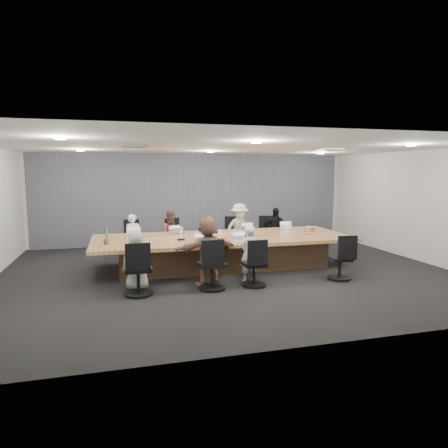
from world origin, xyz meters
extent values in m
cube|color=black|center=(0.00, 0.00, 0.00)|extent=(10.00, 8.00, 0.00)
cube|color=white|center=(0.00, 0.00, 2.80)|extent=(10.00, 8.00, 0.00)
cube|color=beige|center=(0.00, 4.00, 1.40)|extent=(10.00, 0.00, 2.80)
cube|color=beige|center=(0.00, -4.00, 1.40)|extent=(10.00, 0.00, 2.80)
cube|color=beige|center=(5.00, 0.00, 1.40)|extent=(0.00, 8.00, 2.80)
cube|color=slate|center=(0.00, 3.92, 1.40)|extent=(9.80, 0.04, 2.80)
cube|color=brown|center=(0.00, 0.50, 0.33)|extent=(4.80, 1.40, 0.66)
cube|color=#B97F4B|center=(0.00, 0.50, 0.70)|extent=(6.00, 2.20, 0.08)
imported|color=silver|center=(-2.02, 1.85, 0.59)|extent=(0.48, 0.36, 1.19)
cube|color=#B2B2B7|center=(-2.02, 1.30, 0.75)|extent=(0.33, 0.25, 0.02)
imported|color=brown|center=(-1.02, 1.85, 0.63)|extent=(0.69, 0.59, 1.25)
cube|color=#8C6647|center=(-1.02, 1.30, 0.75)|extent=(0.33, 0.26, 0.02)
imported|color=#BABABA|center=(0.83, 1.85, 0.70)|extent=(0.99, 0.70, 1.39)
cube|color=#B2B2B7|center=(0.83, 1.30, 0.75)|extent=(0.34, 0.24, 0.02)
imported|color=black|center=(1.88, 1.85, 0.63)|extent=(0.78, 0.42, 1.26)
cube|color=#B2B2B7|center=(1.88, 1.30, 0.75)|extent=(0.33, 0.24, 0.02)
imported|color=gray|center=(-2.06, -0.85, 0.58)|extent=(0.61, 0.45, 1.15)
cube|color=#8C6647|center=(-2.06, -0.30, 0.75)|extent=(0.30, 0.22, 0.02)
imported|color=brown|center=(-0.67, -0.85, 0.70)|extent=(1.35, 0.69, 1.39)
cube|color=#B2B2B7|center=(-0.67, -0.30, 0.75)|extent=(0.30, 0.21, 0.02)
imported|color=silver|center=(0.19, -0.85, 0.58)|extent=(0.47, 0.35, 1.16)
cube|color=#B2B2B7|center=(0.19, -0.30, 0.75)|extent=(0.30, 0.21, 0.02)
cylinder|color=#338342|center=(-2.65, 0.96, 0.86)|extent=(0.09, 0.09, 0.24)
cylinder|color=#338342|center=(0.41, 0.19, 0.87)|extent=(0.08, 0.08, 0.26)
cylinder|color=silver|center=(-0.96, 0.72, 0.86)|extent=(0.09, 0.09, 0.24)
cylinder|color=white|center=(0.00, 0.68, 0.79)|extent=(0.11, 0.11, 0.11)
cylinder|color=white|center=(1.65, 0.53, 0.79)|extent=(0.09, 0.09, 0.11)
cylinder|color=brown|center=(-2.65, 0.15, 0.80)|extent=(0.10, 0.10, 0.12)
cube|color=black|center=(-1.04, 0.24, 0.76)|extent=(0.17, 0.11, 0.03)
cube|color=black|center=(0.50, 0.65, 0.76)|extent=(0.18, 0.14, 0.03)
cube|color=black|center=(0.40, 0.21, 0.77)|extent=(0.16, 0.04, 0.06)
cube|color=gray|center=(2.28, 0.56, 0.81)|extent=(0.31, 0.29, 0.14)
cube|color=orange|center=(2.11, 0.24, 0.76)|extent=(0.23, 0.21, 0.04)
camera|label=1|loc=(-2.39, -8.50, 2.27)|focal=32.00mm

